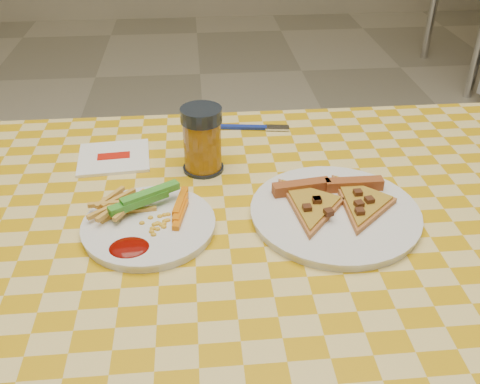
% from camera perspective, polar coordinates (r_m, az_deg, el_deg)
% --- Properties ---
extents(table, '(1.28, 0.88, 0.76)m').
position_cam_1_polar(table, '(0.87, -1.21, -8.35)').
color(table, silver).
rests_on(table, ground).
extents(plate_left, '(0.26, 0.26, 0.01)m').
position_cam_1_polar(plate_left, '(0.84, -9.68, -3.68)').
color(plate_left, white).
rests_on(plate_left, table).
extents(plate_right, '(0.32, 0.32, 0.01)m').
position_cam_1_polar(plate_right, '(0.87, 10.07, -2.32)').
color(plate_right, white).
rests_on(plate_right, table).
extents(fries_veggies, '(0.18, 0.16, 0.04)m').
position_cam_1_polar(fries_veggies, '(0.84, -10.30, -2.18)').
color(fries_veggies, '#F1A54C').
rests_on(fries_veggies, plate_left).
extents(pizza_slices, '(0.21, 0.20, 0.02)m').
position_cam_1_polar(pizza_slices, '(0.87, 10.09, -0.99)').
color(pizza_slices, '#CB7D3E').
rests_on(pizza_slices, plate_right).
extents(drink_glass, '(0.08, 0.08, 0.12)m').
position_cam_1_polar(drink_glass, '(0.96, -4.05, 5.52)').
color(drink_glass, black).
rests_on(drink_glass, table).
extents(napkin, '(0.14, 0.13, 0.01)m').
position_cam_1_polar(napkin, '(1.04, -13.30, 3.61)').
color(napkin, white).
rests_on(napkin, table).
extents(fork, '(0.16, 0.04, 0.01)m').
position_cam_1_polar(fork, '(1.13, 1.35, 6.92)').
color(fork, navy).
rests_on(fork, table).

